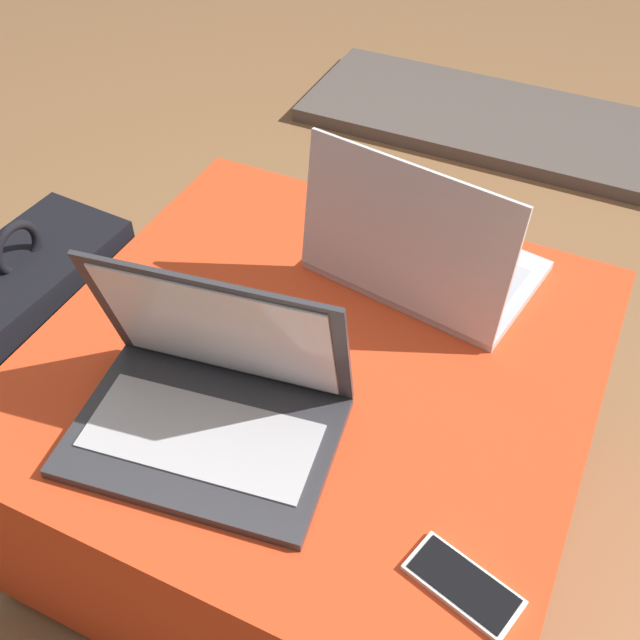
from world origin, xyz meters
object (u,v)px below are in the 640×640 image
(laptop_near, at_px, (209,400))
(laptop_far, at_px, (420,255))
(backpack, at_px, (50,349))
(cell_phone, at_px, (463,585))

(laptop_near, relative_size, laptop_far, 1.00)
(laptop_near, bearing_deg, backpack, 154.28)
(laptop_near, height_order, laptop_far, laptop_far)
(cell_phone, relative_size, backpack, 0.28)
(laptop_far, relative_size, cell_phone, 2.62)
(laptop_far, distance_m, backpack, 0.74)
(cell_phone, bearing_deg, laptop_near, 94.46)
(laptop_far, xyz_separation_m, cell_phone, (0.24, -0.49, -0.05))
(laptop_near, distance_m, laptop_far, 0.44)
(laptop_far, bearing_deg, backpack, 31.09)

